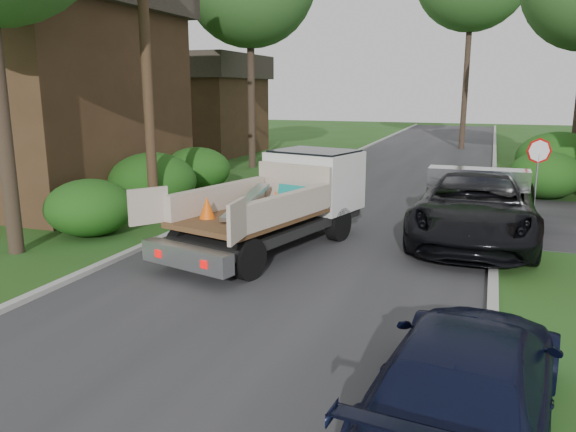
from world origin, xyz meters
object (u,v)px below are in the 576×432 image
(black_pickup, at_px, (476,207))
(house_left_far, at_px, (194,103))
(stop_sign, at_px, (538,162))
(flatbed_truck, at_px, (291,195))
(house_left_near, at_px, (22,78))
(navy_suv, at_px, (468,376))
(utility_pole, at_px, (145,42))

(black_pickup, bearing_deg, house_left_far, 137.63)
(stop_sign, relative_size, flatbed_truck, 0.38)
(house_left_far, height_order, flatbed_truck, house_left_far)
(house_left_far, xyz_separation_m, black_pickup, (17.10, -16.03, -2.15))
(house_left_near, xyz_separation_m, house_left_far, (-1.50, 15.00, -1.23))
(stop_sign, xyz_separation_m, navy_suv, (-1.40, -11.91, -1.09))
(house_left_near, relative_size, navy_suv, 2.06)
(stop_sign, height_order, utility_pole, utility_pole)
(utility_pole, height_order, navy_suv, utility_pole)
(stop_sign, bearing_deg, house_left_far, 145.19)
(house_left_near, height_order, black_pickup, house_left_near)
(utility_pole, height_order, black_pickup, utility_pole)
(stop_sign, xyz_separation_m, house_left_far, (-18.70, 13.00, 1.27))
(utility_pole, bearing_deg, house_left_far, 115.23)
(stop_sign, xyz_separation_m, flatbed_truck, (-6.05, -4.85, -0.53))
(house_left_near, relative_size, black_pickup, 1.50)
(house_left_far, bearing_deg, flatbed_truck, -54.68)
(utility_pole, xyz_separation_m, flatbed_truck, (4.63, -0.83, -3.93))
(utility_pole, relative_size, house_left_near, 1.03)
(stop_sign, bearing_deg, utility_pole, -159.38)
(stop_sign, relative_size, house_left_near, 0.26)
(stop_sign, xyz_separation_m, house_left_near, (-17.20, -2.00, 2.50))
(utility_pole, relative_size, flatbed_truck, 1.55)
(flatbed_truck, bearing_deg, black_pickup, 37.17)
(flatbed_truck, distance_m, navy_suv, 8.47)
(stop_sign, relative_size, house_left_far, 0.33)
(flatbed_truck, bearing_deg, navy_suv, -41.72)
(house_left_near, distance_m, black_pickup, 15.99)
(flatbed_truck, bearing_deg, house_left_far, 140.18)
(house_left_near, bearing_deg, house_left_far, 95.71)
(house_left_far, bearing_deg, navy_suv, -55.21)
(utility_pole, bearing_deg, house_left_near, 162.80)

